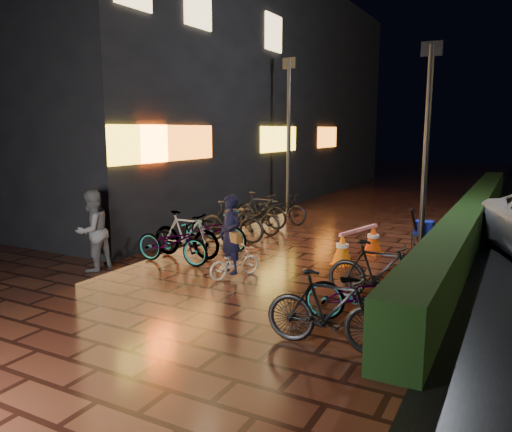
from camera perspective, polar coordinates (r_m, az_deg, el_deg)
The scene contains 11 objects.
ground at distance 9.21m, azimuth -2.41°, elevation -8.76°, with size 80.00×80.00×0.00m, color #381911.
hedge at distance 15.74m, azimuth 23.64°, elevation 0.10°, with size 0.70×20.00×1.00m, color black.
bystander_person at distance 10.98m, azimuth -18.20°, elevation -1.62°, with size 0.83×0.64×1.70m, color #5D5E60.
storefront_block at distance 23.63m, azimuth -8.27°, elevation 13.54°, with size 12.09×22.00×9.00m.
lamp_post_hedge at distance 12.16m, azimuth 18.91°, elevation 8.09°, with size 0.46×0.13×4.87m.
lamp_post_sf at distance 17.11m, azimuth 3.77°, elevation 9.72°, with size 0.51×0.16×5.28m.
cyclist at distance 9.96m, azimuth -2.72°, elevation -3.60°, with size 0.86×1.24×1.68m.
traffic_barrier at distance 11.68m, azimuth 11.61°, elevation -3.12°, with size 0.81×1.78×0.72m.
cart_assembly at distance 12.66m, azimuth 18.57°, elevation -1.47°, with size 0.60×0.60×1.11m.
parked_bikes_storefront at distance 13.31m, azimuth -2.65°, elevation -0.69°, with size 2.14×6.17×1.08m.
parked_bikes_hedge at distance 7.82m, azimuth 11.77°, elevation -8.39°, with size 2.06×2.69×1.08m.
Camera 1 is at (4.47, -7.50, 2.94)m, focal length 35.00 mm.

